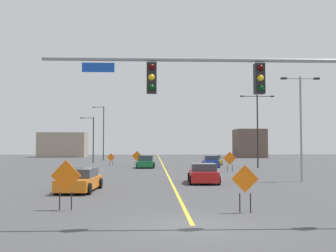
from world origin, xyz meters
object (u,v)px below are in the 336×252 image
Objects in this scene: construction_sign_median_near at (111,158)px; car_red_distant at (203,174)px; construction_sign_median_far at (137,157)px; car_green_far at (146,162)px; construction_sign_left_shoulder at (66,178)px; car_yellow_mid at (213,160)px; street_lamp_mid_right at (257,125)px; street_lamp_near_right at (103,131)px; car_blue_approaching at (211,162)px; construction_sign_left_lane at (245,182)px; construction_sign_right_lane at (230,159)px; traffic_signal_assembly at (311,87)px; car_orange_near at (80,180)px; street_lamp_mid_left at (92,137)px; street_lamp_far_right at (301,119)px.

construction_sign_median_near is 0.41× the size of car_red_distant.
car_green_far is (1.26, -5.02, -0.51)m from construction_sign_median_far.
car_yellow_mid is at bearing 72.63° from construction_sign_left_shoulder.
street_lamp_near_right is at bearing 130.57° from street_lamp_mid_right.
street_lamp_near_right is 4.70× the size of construction_sign_left_shoulder.
construction_sign_median_near is at bearing 162.16° from car_blue_approaching.
construction_sign_median_far is at bearing -2.97° from construction_sign_median_near.
construction_sign_left_shoulder is 1.06× the size of construction_sign_median_far.
car_yellow_mid is at bearing 83.24° from construction_sign_left_lane.
construction_sign_left_lane is 0.42× the size of car_blue_approaching.
construction_sign_left_shoulder is at bearing -95.08° from car_green_far.
street_lamp_mid_right reaches higher than car_green_far.
construction_sign_right_lane reaches higher than car_blue_approaching.
traffic_signal_assembly is 3.20× the size of car_orange_near.
street_lamp_near_right reaches higher than car_green_far.
construction_sign_right_lane is 0.44× the size of car_orange_near.
car_orange_near is at bearing 133.73° from traffic_signal_assembly.
car_blue_approaching is at bearing 71.41° from construction_sign_left_shoulder.
traffic_signal_assembly is at bearing -54.17° from construction_sign_left_lane.
construction_sign_median_near is at bearing -65.02° from street_lamp_mid_left.
street_lamp_mid_right reaches higher than construction_sign_left_shoulder.
car_orange_near is at bearing -94.27° from construction_sign_median_far.
street_lamp_mid_right is 1.96× the size of car_green_far.
street_lamp_near_right is at bearing 110.29° from construction_sign_median_far.
construction_sign_median_near is 29.47m from car_orange_near.
street_lamp_far_right is 22.48m from car_green_far.
construction_sign_left_lane is 0.44× the size of car_yellow_mid.
car_yellow_mid is (2.90, 41.80, -4.09)m from traffic_signal_assembly.
construction_sign_median_near reaches higher than car_yellow_mid.
street_lamp_far_right reaches higher than car_red_distant.
street_lamp_mid_right is at bearing -49.43° from street_lamp_near_right.
construction_sign_left_lane is at bearing -99.68° from construction_sign_right_lane.
car_orange_near is 34.02m from car_yellow_mid.
construction_sign_left_shoulder reaches higher than car_yellow_mid.
car_orange_near reaches higher than car_yellow_mid.
construction_sign_median_far is 29.34m from car_orange_near.
traffic_signal_assembly is 1.88× the size of street_lamp_far_right.
construction_sign_left_shoulder is 1.01× the size of construction_sign_right_lane.
street_lamp_mid_right is 4.58× the size of construction_sign_left_lane.
construction_sign_median_far is at bearing 127.62° from construction_sign_right_lane.
construction_sign_left_lane is 11.20m from car_orange_near.
street_lamp_mid_right is 14.17m from car_green_far.
car_red_distant is at bearing 57.81° from construction_sign_left_shoulder.
street_lamp_far_right is 1.74× the size of car_blue_approaching.
street_lamp_far_right is at bearing -56.99° from car_green_far.
traffic_signal_assembly is at bearing -92.74° from car_blue_approaching.
car_red_distant reaches higher than car_yellow_mid.
construction_sign_right_lane is 20.37m from car_orange_near.
construction_sign_left_shoulder is 13.64m from car_red_distant.
construction_sign_left_lane is at bearing 125.83° from traffic_signal_assembly.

